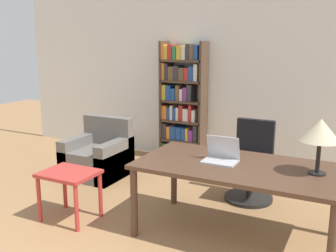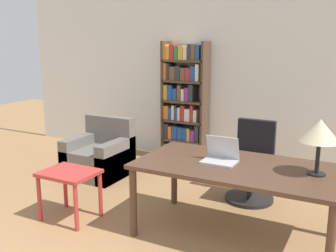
% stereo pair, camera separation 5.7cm
% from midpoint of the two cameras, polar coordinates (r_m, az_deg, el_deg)
% --- Properties ---
extents(wall_back, '(8.00, 0.06, 2.70)m').
position_cam_midpoint_polar(wall_back, '(5.90, 10.39, 7.08)').
color(wall_back, white).
rests_on(wall_back, ground_plane).
extents(desk, '(1.89, 1.00, 0.73)m').
position_cam_midpoint_polar(desk, '(3.79, 9.69, -6.66)').
color(desk, '#4C3323').
rests_on(desk, ground_plane).
extents(laptop, '(0.32, 0.24, 0.25)m').
position_cam_midpoint_polar(laptop, '(3.82, 7.29, -4.38)').
color(laptop, '#B2B2B7').
rests_on(laptop, desk).
extents(table_lamp, '(0.34, 0.34, 0.49)m').
position_cam_midpoint_polar(table_lamp, '(3.59, 20.83, -0.69)').
color(table_lamp, black).
rests_on(table_lamp, desk).
extents(office_chair, '(0.57, 0.57, 0.95)m').
position_cam_midpoint_polar(office_chair, '(4.82, 11.66, -5.64)').
color(office_chair, black).
rests_on(office_chair, ground_plane).
extents(side_table_blue, '(0.57, 0.46, 0.53)m').
position_cam_midpoint_polar(side_table_blue, '(4.30, -14.51, -7.64)').
color(side_table_blue, '#B2332D').
rests_on(side_table_blue, ground_plane).
extents(armchair, '(0.77, 0.76, 0.80)m').
position_cam_midpoint_polar(armchair, '(5.63, -10.35, -4.40)').
color(armchair, '#66605B').
rests_on(armchair, ground_plane).
extents(bookshelf, '(0.70, 0.28, 1.86)m').
position_cam_midpoint_polar(bookshelf, '(6.09, 1.76, 3.09)').
color(bookshelf, '#4C3828').
rests_on(bookshelf, ground_plane).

